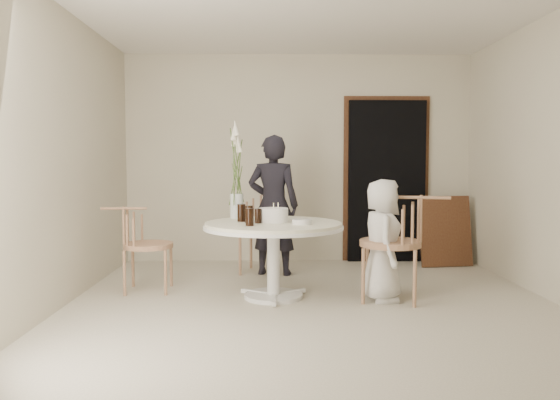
{
  "coord_description": "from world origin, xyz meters",
  "views": [
    {
      "loc": [
        -0.4,
        -4.91,
        1.3
      ],
      "look_at": [
        -0.29,
        0.3,
        0.94
      ],
      "focal_mm": 35.0,
      "sensor_mm": 36.0,
      "label": 1
    }
  ],
  "objects_px": {
    "girl": "(273,205)",
    "boy": "(382,240)",
    "chair_left": "(136,236)",
    "chair_right": "(406,232)",
    "flower_vase": "(237,178)",
    "chair_far": "(266,220)",
    "table": "(273,234)",
    "birthday_cake": "(274,215)"
  },
  "relations": [
    {
      "from": "girl",
      "to": "boy",
      "type": "bearing_deg",
      "value": 139.47
    },
    {
      "from": "chair_left",
      "to": "girl",
      "type": "height_order",
      "value": "girl"
    },
    {
      "from": "chair_right",
      "to": "chair_left",
      "type": "height_order",
      "value": "chair_right"
    },
    {
      "from": "flower_vase",
      "to": "chair_left",
      "type": "bearing_deg",
      "value": -174.57
    },
    {
      "from": "chair_far",
      "to": "flower_vase",
      "type": "distance_m",
      "value": 1.11
    },
    {
      "from": "chair_far",
      "to": "table",
      "type": "bearing_deg",
      "value": -71.64
    },
    {
      "from": "table",
      "to": "chair_far",
      "type": "xyz_separation_m",
      "value": [
        -0.08,
        1.33,
        -0.01
      ]
    },
    {
      "from": "chair_left",
      "to": "boy",
      "type": "distance_m",
      "value": 2.44
    },
    {
      "from": "table",
      "to": "girl",
      "type": "height_order",
      "value": "girl"
    },
    {
      "from": "boy",
      "to": "flower_vase",
      "type": "xyz_separation_m",
      "value": [
        -1.39,
        0.52,
        0.57
      ]
    },
    {
      "from": "girl",
      "to": "chair_right",
      "type": "bearing_deg",
      "value": 144.76
    },
    {
      "from": "birthday_cake",
      "to": "flower_vase",
      "type": "bearing_deg",
      "value": 134.25
    },
    {
      "from": "boy",
      "to": "birthday_cake",
      "type": "bearing_deg",
      "value": 86.19
    },
    {
      "from": "chair_far",
      "to": "chair_left",
      "type": "height_order",
      "value": "chair_far"
    },
    {
      "from": "girl",
      "to": "birthday_cake",
      "type": "height_order",
      "value": "girl"
    },
    {
      "from": "chair_far",
      "to": "birthday_cake",
      "type": "bearing_deg",
      "value": -71.54
    },
    {
      "from": "chair_left",
      "to": "flower_vase",
      "type": "relative_size",
      "value": 0.86
    },
    {
      "from": "chair_right",
      "to": "girl",
      "type": "bearing_deg",
      "value": -120.05
    },
    {
      "from": "chair_far",
      "to": "chair_right",
      "type": "bearing_deg",
      "value": -32.84
    },
    {
      "from": "chair_right",
      "to": "flower_vase",
      "type": "xyz_separation_m",
      "value": [
        -1.61,
        0.53,
        0.5
      ]
    },
    {
      "from": "chair_right",
      "to": "flower_vase",
      "type": "distance_m",
      "value": 1.77
    },
    {
      "from": "flower_vase",
      "to": "chair_right",
      "type": "bearing_deg",
      "value": -18.19
    },
    {
      "from": "boy",
      "to": "birthday_cake",
      "type": "relative_size",
      "value": 4.1
    },
    {
      "from": "chair_right",
      "to": "girl",
      "type": "relative_size",
      "value": 0.62
    },
    {
      "from": "birthday_cake",
      "to": "boy",
      "type": "bearing_deg",
      "value": -7.62
    },
    {
      "from": "chair_right",
      "to": "chair_left",
      "type": "bearing_deg",
      "value": -84.28
    },
    {
      "from": "girl",
      "to": "chair_far",
      "type": "bearing_deg",
      "value": -58.99
    },
    {
      "from": "boy",
      "to": "birthday_cake",
      "type": "xyz_separation_m",
      "value": [
        -1.02,
        0.14,
        0.22
      ]
    },
    {
      "from": "boy",
      "to": "flower_vase",
      "type": "distance_m",
      "value": 1.59
    },
    {
      "from": "table",
      "to": "flower_vase",
      "type": "xyz_separation_m",
      "value": [
        -0.37,
        0.41,
        0.53
      ]
    },
    {
      "from": "girl",
      "to": "birthday_cake",
      "type": "distance_m",
      "value": 1.09
    },
    {
      "from": "chair_far",
      "to": "flower_vase",
      "type": "xyz_separation_m",
      "value": [
        -0.3,
        -0.93,
        0.54
      ]
    },
    {
      "from": "chair_right",
      "to": "birthday_cake",
      "type": "height_order",
      "value": "chair_right"
    },
    {
      "from": "table",
      "to": "flower_vase",
      "type": "bearing_deg",
      "value": 132.54
    },
    {
      "from": "girl",
      "to": "boy",
      "type": "distance_m",
      "value": 1.61
    },
    {
      "from": "chair_far",
      "to": "boy",
      "type": "xyz_separation_m",
      "value": [
        1.1,
        -1.45,
        -0.03
      ]
    },
    {
      "from": "birthday_cake",
      "to": "flower_vase",
      "type": "height_order",
      "value": "flower_vase"
    },
    {
      "from": "chair_right",
      "to": "chair_left",
      "type": "relative_size",
      "value": 1.16
    },
    {
      "from": "chair_right",
      "to": "flower_vase",
      "type": "relative_size",
      "value": 1.0
    },
    {
      "from": "chair_right",
      "to": "chair_far",
      "type": "bearing_deg",
      "value": -122.84
    },
    {
      "from": "chair_far",
      "to": "birthday_cake",
      "type": "relative_size",
      "value": 3.35
    },
    {
      "from": "chair_far",
      "to": "chair_right",
      "type": "xyz_separation_m",
      "value": [
        1.31,
        -1.46,
        0.04
      ]
    }
  ]
}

